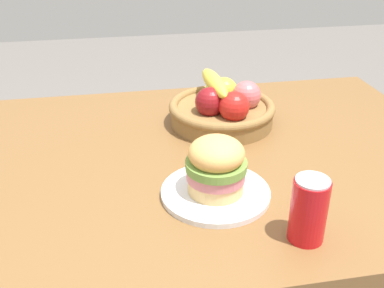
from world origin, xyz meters
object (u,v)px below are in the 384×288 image
object	(u,v)px
plate	(215,193)
fruit_basket	(223,107)
soda_can	(309,210)
sandwich	(216,165)

from	to	relation	value
plate	fruit_basket	xyz separation A→B (m)	(0.10, 0.34, 0.04)
soda_can	fruit_basket	world-z (taller)	fruit_basket
plate	sandwich	distance (m)	0.07
soda_can	fruit_basket	distance (m)	0.50
plate	soda_can	xyz separation A→B (m)	(0.13, -0.16, 0.06)
plate	sandwich	world-z (taller)	sandwich
plate	soda_can	world-z (taller)	soda_can
plate	fruit_basket	distance (m)	0.35
soda_can	fruit_basket	size ratio (longest dim) A/B	0.43
plate	sandwich	size ratio (longest dim) A/B	1.82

